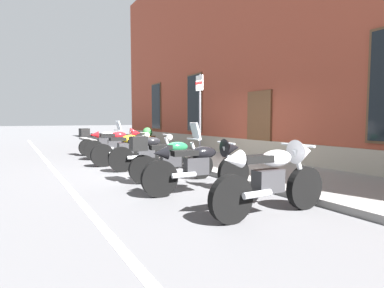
{
  "coord_description": "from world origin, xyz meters",
  "views": [
    {
      "loc": [
        7.81,
        -4.16,
        1.37
      ],
      "look_at": [
        0.48,
        0.05,
        0.71
      ],
      "focal_mm": 29.45,
      "sensor_mm": 36.0,
      "label": 1
    }
  ],
  "objects_px": {
    "parking_sign": "(200,106)",
    "barrel_planter": "(147,141)",
    "motorcycle_black_sport": "(203,164)",
    "motorcycle_white_sport": "(275,175)",
    "motorcycle_silver_touring": "(102,141)",
    "motorcycle_red_sport": "(118,142)",
    "motorcycle_black_naked": "(149,152)",
    "motorcycle_yellow_naked": "(128,149)",
    "motorcycle_green_touring": "(168,157)"
  },
  "relations": [
    {
      "from": "motorcycle_black_sport",
      "to": "motorcycle_white_sport",
      "type": "xyz_separation_m",
      "value": [
        1.71,
        0.16,
        0.03
      ]
    },
    {
      "from": "motorcycle_silver_touring",
      "to": "motorcycle_yellow_naked",
      "type": "bearing_deg",
      "value": -0.4
    },
    {
      "from": "motorcycle_black_sport",
      "to": "motorcycle_white_sport",
      "type": "bearing_deg",
      "value": 5.19
    },
    {
      "from": "motorcycle_silver_touring",
      "to": "motorcycle_red_sport",
      "type": "distance_m",
      "value": 1.55
    },
    {
      "from": "motorcycle_silver_touring",
      "to": "motorcycle_black_sport",
      "type": "xyz_separation_m",
      "value": [
        7.34,
        0.03,
        -0.0
      ]
    },
    {
      "from": "motorcycle_green_touring",
      "to": "motorcycle_yellow_naked",
      "type": "bearing_deg",
      "value": 179.05
    },
    {
      "from": "motorcycle_black_naked",
      "to": "motorcycle_green_touring",
      "type": "xyz_separation_m",
      "value": [
        1.67,
        -0.21,
        0.06
      ]
    },
    {
      "from": "motorcycle_silver_touring",
      "to": "motorcycle_black_sport",
      "type": "bearing_deg",
      "value": 0.26
    },
    {
      "from": "motorcycle_black_naked",
      "to": "barrel_planter",
      "type": "height_order",
      "value": "barrel_planter"
    },
    {
      "from": "motorcycle_black_sport",
      "to": "parking_sign",
      "type": "bearing_deg",
      "value": 149.58
    },
    {
      "from": "motorcycle_red_sport",
      "to": "parking_sign",
      "type": "bearing_deg",
      "value": 28.53
    },
    {
      "from": "motorcycle_black_naked",
      "to": "barrel_planter",
      "type": "distance_m",
      "value": 4.3
    },
    {
      "from": "motorcycle_yellow_naked",
      "to": "motorcycle_black_naked",
      "type": "relative_size",
      "value": 1.03
    },
    {
      "from": "motorcycle_silver_touring",
      "to": "motorcycle_black_naked",
      "type": "height_order",
      "value": "motorcycle_silver_touring"
    },
    {
      "from": "motorcycle_white_sport",
      "to": "barrel_planter",
      "type": "xyz_separation_m",
      "value": [
        -8.66,
        1.53,
        -0.08
      ]
    },
    {
      "from": "motorcycle_red_sport",
      "to": "motorcycle_black_naked",
      "type": "bearing_deg",
      "value": -0.57
    },
    {
      "from": "motorcycle_black_naked",
      "to": "motorcycle_red_sport",
      "type": "bearing_deg",
      "value": 179.43
    },
    {
      "from": "motorcycle_yellow_naked",
      "to": "barrel_planter",
      "type": "xyz_separation_m",
      "value": [
        -2.74,
        1.74,
        0.01
      ]
    },
    {
      "from": "motorcycle_silver_touring",
      "to": "motorcycle_black_naked",
      "type": "relative_size",
      "value": 0.96
    },
    {
      "from": "motorcycle_black_naked",
      "to": "motorcycle_black_sport",
      "type": "xyz_separation_m",
      "value": [
        2.95,
        -0.11,
        0.06
      ]
    },
    {
      "from": "motorcycle_silver_touring",
      "to": "motorcycle_white_sport",
      "type": "relative_size",
      "value": 0.98
    },
    {
      "from": "barrel_planter",
      "to": "motorcycle_silver_touring",
      "type": "bearing_deg",
      "value": -102.7
    },
    {
      "from": "motorcycle_yellow_naked",
      "to": "motorcycle_black_sport",
      "type": "bearing_deg",
      "value": 0.75
    },
    {
      "from": "motorcycle_black_sport",
      "to": "motorcycle_red_sport",
      "type": "bearing_deg",
      "value": 178.63
    },
    {
      "from": "motorcycle_black_sport",
      "to": "barrel_planter",
      "type": "relative_size",
      "value": 2.35
    },
    {
      "from": "motorcycle_silver_touring",
      "to": "parking_sign",
      "type": "bearing_deg",
      "value": 21.48
    },
    {
      "from": "motorcycle_silver_touring",
      "to": "parking_sign",
      "type": "height_order",
      "value": "parking_sign"
    },
    {
      "from": "motorcycle_black_naked",
      "to": "barrel_planter",
      "type": "bearing_deg",
      "value": 158.52
    },
    {
      "from": "parking_sign",
      "to": "motorcycle_black_sport",
      "type": "bearing_deg",
      "value": -30.42
    },
    {
      "from": "motorcycle_yellow_naked",
      "to": "motorcycle_black_sport",
      "type": "xyz_separation_m",
      "value": [
        4.21,
        0.05,
        0.06
      ]
    },
    {
      "from": "barrel_planter",
      "to": "motorcycle_black_naked",
      "type": "bearing_deg",
      "value": -21.48
    },
    {
      "from": "motorcycle_black_sport",
      "to": "barrel_planter",
      "type": "bearing_deg",
      "value": 166.37
    },
    {
      "from": "motorcycle_yellow_naked",
      "to": "motorcycle_green_touring",
      "type": "xyz_separation_m",
      "value": [
        2.93,
        -0.05,
        0.06
      ]
    },
    {
      "from": "motorcycle_black_sport",
      "to": "motorcycle_silver_touring",
      "type": "bearing_deg",
      "value": -179.74
    },
    {
      "from": "motorcycle_yellow_naked",
      "to": "motorcycle_black_sport",
      "type": "relative_size",
      "value": 0.98
    },
    {
      "from": "motorcycle_silver_touring",
      "to": "barrel_planter",
      "type": "bearing_deg",
      "value": 77.3
    },
    {
      "from": "parking_sign",
      "to": "barrel_planter",
      "type": "bearing_deg",
      "value": -179.66
    },
    {
      "from": "motorcycle_silver_touring",
      "to": "motorcycle_yellow_naked",
      "type": "relative_size",
      "value": 0.93
    },
    {
      "from": "parking_sign",
      "to": "motorcycle_red_sport",
      "type": "bearing_deg",
      "value": -151.47
    },
    {
      "from": "motorcycle_red_sport",
      "to": "barrel_planter",
      "type": "distance_m",
      "value": 1.93
    },
    {
      "from": "motorcycle_black_naked",
      "to": "motorcycle_black_sport",
      "type": "height_order",
      "value": "motorcycle_black_sport"
    },
    {
      "from": "motorcycle_red_sport",
      "to": "barrel_planter",
      "type": "bearing_deg",
      "value": 126.61
    },
    {
      "from": "motorcycle_black_naked",
      "to": "motorcycle_white_sport",
      "type": "relative_size",
      "value": 1.02
    },
    {
      "from": "motorcycle_black_sport",
      "to": "motorcycle_white_sport",
      "type": "height_order",
      "value": "motorcycle_white_sport"
    },
    {
      "from": "motorcycle_black_naked",
      "to": "motorcycle_yellow_naked",
      "type": "bearing_deg",
      "value": -172.57
    },
    {
      "from": "motorcycle_black_sport",
      "to": "parking_sign",
      "type": "relative_size",
      "value": 0.86
    },
    {
      "from": "motorcycle_white_sport",
      "to": "motorcycle_silver_touring",
      "type": "bearing_deg",
      "value": -178.81
    },
    {
      "from": "motorcycle_green_touring",
      "to": "parking_sign",
      "type": "distance_m",
      "value": 2.73
    },
    {
      "from": "motorcycle_black_naked",
      "to": "motorcycle_green_touring",
      "type": "height_order",
      "value": "motorcycle_green_touring"
    },
    {
      "from": "motorcycle_yellow_naked",
      "to": "motorcycle_green_touring",
      "type": "distance_m",
      "value": 2.93
    }
  ]
}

